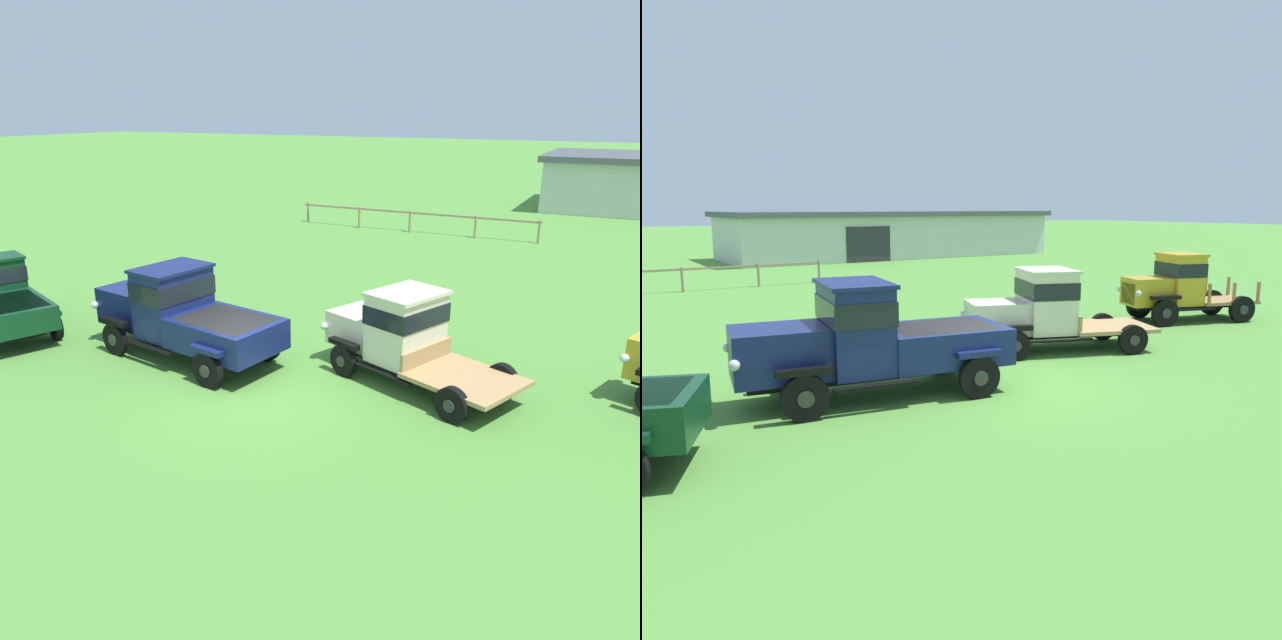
# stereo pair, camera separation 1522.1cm
# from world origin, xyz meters

# --- Properties ---
(ground_plane) EXTENTS (240.00, 240.00, 0.00)m
(ground_plane) POSITION_xyz_m (0.00, 0.00, 0.00)
(ground_plane) COLOR #518E38
(paddock_fence) EXTENTS (12.64, 0.52, 1.11)m
(paddock_fence) POSITION_xyz_m (-2.95, 19.78, 0.80)
(paddock_fence) COLOR #997F60
(paddock_fence) RESTS_ON ground
(vintage_truck_second_in_line) EXTENTS (5.69, 2.90, 2.32)m
(vintage_truck_second_in_line) POSITION_xyz_m (-2.61, 0.96, 1.15)
(vintage_truck_second_in_line) COLOR black
(vintage_truck_second_in_line) RESTS_ON ground
(vintage_truck_midrow_center) EXTENTS (5.23, 3.36, 2.16)m
(vintage_truck_midrow_center) POSITION_xyz_m (2.81, 2.21, 1.11)
(vintage_truck_midrow_center) COLOR black
(vintage_truck_midrow_center) RESTS_ON ground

